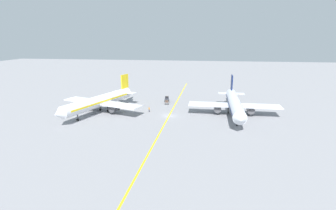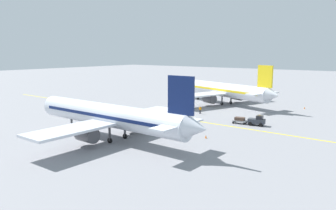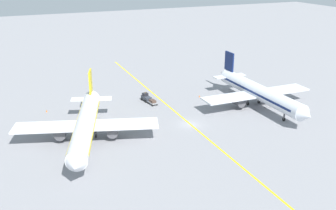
# 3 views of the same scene
# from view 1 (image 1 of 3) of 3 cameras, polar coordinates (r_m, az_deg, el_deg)

# --- Properties ---
(ground_plane) EXTENTS (400.00, 400.00, 0.00)m
(ground_plane) POSITION_cam_1_polar(r_m,az_deg,el_deg) (80.78, 0.24, -2.36)
(ground_plane) COLOR gray
(apron_yellow_centreline) EXTENTS (1.84, 120.00, 0.01)m
(apron_yellow_centreline) POSITION_cam_1_polar(r_m,az_deg,el_deg) (80.78, 0.24, -2.35)
(apron_yellow_centreline) COLOR yellow
(apron_yellow_centreline) RESTS_ON ground
(airplane_at_gate) EXTENTS (28.04, 35.42, 10.60)m
(airplane_at_gate) POSITION_cam_1_polar(r_m,az_deg,el_deg) (82.84, 14.26, 0.28)
(airplane_at_gate) COLOR silver
(airplane_at_gate) RESTS_ON ground
(airplane_adjacent_stand) EXTENTS (28.24, 34.68, 10.60)m
(airplane_adjacent_stand) POSITION_cam_1_polar(r_m,az_deg,el_deg) (86.33, -14.52, 0.83)
(airplane_adjacent_stand) COLOR silver
(airplane_adjacent_stand) RESTS_ON ground
(baggage_tug_dark) EXTENTS (2.11, 3.18, 2.11)m
(baggage_tug_dark) POSITION_cam_1_polar(r_m,az_deg,el_deg) (98.24, -0.26, 1.24)
(baggage_tug_dark) COLOR #333842
(baggage_tug_dark) RESTS_ON ground
(baggage_cart_trailing) EXTENTS (1.75, 2.77, 1.24)m
(baggage_cart_trailing) POSITION_cam_1_polar(r_m,az_deg,el_deg) (95.06, -0.27, 0.70)
(baggage_cart_trailing) COLOR gray
(baggage_cart_trailing) RESTS_ON ground
(ground_crew_worker) EXTENTS (0.38, 0.50, 1.68)m
(ground_crew_worker) POSITION_cam_1_polar(r_m,az_deg,el_deg) (84.90, -4.13, -0.92)
(ground_crew_worker) COLOR #23232D
(ground_crew_worker) RESTS_ON ground
(traffic_cone_near_nose) EXTENTS (0.32, 0.32, 0.55)m
(traffic_cone_near_nose) POSITION_cam_1_polar(r_m,az_deg,el_deg) (106.53, -12.99, 1.56)
(traffic_cone_near_nose) COLOR orange
(traffic_cone_near_nose) RESTS_ON ground
(traffic_cone_mid_apron) EXTENTS (0.32, 0.32, 0.55)m
(traffic_cone_mid_apron) POSITION_cam_1_polar(r_m,az_deg,el_deg) (94.53, 7.69, 0.18)
(traffic_cone_mid_apron) COLOR orange
(traffic_cone_mid_apron) RESTS_ON ground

